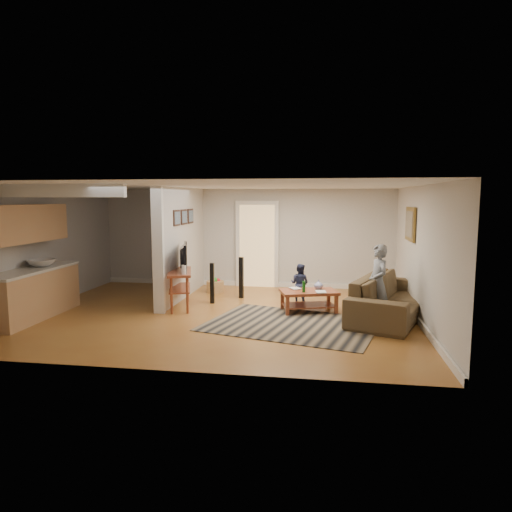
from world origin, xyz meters
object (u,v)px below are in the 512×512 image
(child, at_px, (377,320))
(toddler, at_px, (299,303))
(sofa, at_px, (391,317))
(tv_console, at_px, (180,274))
(speaker_left, at_px, (212,283))
(speaker_right, at_px, (241,278))
(coffee_table, at_px, (309,295))
(toy_basket, at_px, (215,286))

(child, relative_size, toddler, 1.64)
(sofa, distance_m, toddler, 2.01)
(tv_console, relative_size, child, 0.92)
(speaker_left, bearing_deg, speaker_right, 47.36)
(coffee_table, xyz_separation_m, child, (1.27, -0.48, -0.34))
(speaker_left, distance_m, speaker_right, 0.81)
(coffee_table, height_order, speaker_left, speaker_left)
(coffee_table, relative_size, toddler, 1.43)
(sofa, xyz_separation_m, tv_console, (-4.24, 0.16, 0.70))
(tv_console, xyz_separation_m, toddler, (2.43, 0.73, -0.70))
(coffee_table, height_order, toddler, coffee_table)
(sofa, bearing_deg, toy_basket, 85.77)
(sofa, height_order, speaker_right, speaker_right)
(toddler, bearing_deg, sofa, 175.10)
(speaker_right, xyz_separation_m, child, (2.85, -1.54, -0.47))
(speaker_left, bearing_deg, toy_basket, 98.33)
(tv_console, distance_m, toddler, 2.63)
(sofa, relative_size, speaker_right, 2.90)
(coffee_table, height_order, child, child)
(speaker_left, xyz_separation_m, speaker_right, (0.52, 0.62, 0.03))
(tv_console, distance_m, speaker_right, 1.56)
(toy_basket, relative_size, toddler, 0.48)
(tv_console, xyz_separation_m, toy_basket, (0.33, 1.64, -0.55))
(toy_basket, bearing_deg, speaker_right, -35.85)
(coffee_table, xyz_separation_m, tv_console, (-2.66, -0.04, 0.37))
(speaker_left, bearing_deg, toddler, 5.25)
(speaker_left, xyz_separation_m, child, (3.38, -0.92, -0.44))
(toy_basket, bearing_deg, child, -29.95)
(speaker_left, relative_size, child, 0.62)
(speaker_left, relative_size, toddler, 1.01)
(coffee_table, bearing_deg, child, -20.61)
(speaker_left, distance_m, toddler, 1.94)
(coffee_table, height_order, speaker_right, speaker_right)
(speaker_right, bearing_deg, speaker_left, -124.18)
(tv_console, height_order, child, tv_console)
(speaker_left, bearing_deg, child, -17.62)
(child, bearing_deg, tv_console, -114.47)
(speaker_right, relative_size, toy_basket, 2.24)
(speaker_left, height_order, toddler, speaker_left)
(coffee_table, height_order, toy_basket, coffee_table)
(speaker_right, bearing_deg, toddler, -9.23)
(coffee_table, xyz_separation_m, speaker_right, (-1.58, 1.06, 0.13))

